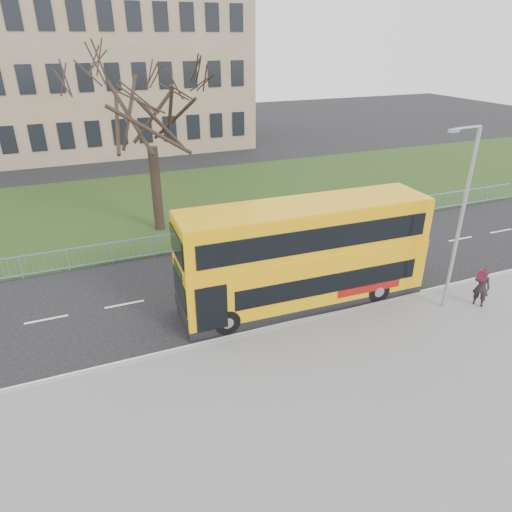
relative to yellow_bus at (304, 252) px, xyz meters
The scene contains 10 objects.
ground 2.46m from the yellow_bus, behind, with size 120.00×120.00×0.00m, color black.
pavement 7.11m from the yellow_bus, 98.02° to the right, with size 80.00×10.50×0.12m, color slate.
kerb 2.82m from the yellow_bus, 122.25° to the right, with size 80.00×0.20×0.14m, color gray.
grass_verge 14.56m from the yellow_bus, 93.76° to the left, with size 80.00×15.40×0.08m, color #233914.
guard_railing 6.94m from the yellow_bus, 98.07° to the left, with size 40.00×0.12×1.10m, color #719FC9, non-canonical shape.
bare_tree 11.32m from the yellow_bus, 111.41° to the left, with size 7.80×7.80×11.14m, color black, non-canonical shape.
civic_building 35.87m from the yellow_bus, 99.62° to the left, with size 30.00×15.00×14.00m, color #837053.
yellow_bus is the anchor object (origin of this frame).
pedestrian 7.26m from the yellow_bus, 25.87° to the right, with size 0.61×0.40×1.68m, color black.
street_lamp 5.92m from the yellow_bus, 28.30° to the right, with size 1.53×0.28×7.20m.
Camera 1 is at (-7.02, -14.53, 10.02)m, focal length 32.00 mm.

